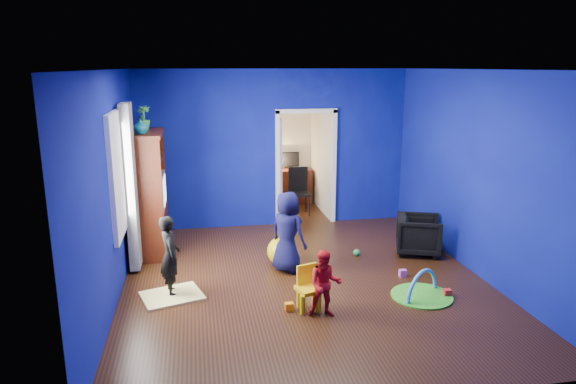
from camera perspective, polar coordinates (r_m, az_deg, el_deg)
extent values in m
cube|color=black|center=(7.31, 1.91, -9.93)|extent=(5.00, 5.50, 0.01)
cube|color=white|center=(6.69, 2.11, 13.44)|extent=(5.00, 5.50, 0.01)
cube|color=navy|center=(9.51, -1.55, 4.79)|extent=(5.00, 0.02, 2.90)
cube|color=navy|center=(4.31, 9.87, -6.65)|extent=(5.00, 0.02, 2.90)
cube|color=navy|center=(6.79, -19.10, 0.34)|extent=(0.02, 5.50, 2.90)
cube|color=navy|center=(7.77, 20.32, 1.88)|extent=(0.02, 5.50, 2.90)
imported|color=black|center=(8.52, 14.32, -4.62)|extent=(0.87, 0.86, 0.62)
imported|color=black|center=(6.92, -12.97, -6.90)|extent=(0.34, 0.44, 1.08)
imported|color=#0F1238|center=(7.47, -0.05, -4.47)|extent=(0.67, 0.69, 1.20)
imported|color=#B41B13|center=(6.23, 4.13, -10.15)|extent=(0.45, 0.38, 0.83)
imported|color=#0B585E|center=(7.94, -16.07, 7.02)|extent=(0.29, 0.29, 0.23)
imported|color=green|center=(8.45, -15.78, 7.93)|extent=(0.25, 0.25, 0.38)
cube|color=#3F160A|center=(8.43, -15.39, -0.15)|extent=(0.58, 1.14, 1.96)
cube|color=silver|center=(8.41, -15.14, 0.12)|extent=(0.46, 0.70, 0.54)
cube|color=#F2E07A|center=(7.03, -12.77, -11.18)|extent=(0.89, 0.79, 0.03)
sphere|color=yellow|center=(7.82, -0.74, -6.59)|extent=(0.43, 0.43, 0.43)
cube|color=yellow|center=(6.44, 2.34, -10.91)|extent=(0.35, 0.35, 0.50)
cylinder|color=green|center=(7.09, 14.63, -11.09)|extent=(0.80, 0.80, 0.02)
torus|color=#3F8CD8|center=(7.09, 14.64, -11.02)|extent=(0.62, 0.45, 0.72)
cube|color=white|center=(7.10, -18.64, 1.77)|extent=(0.03, 0.95, 1.55)
cube|color=slate|center=(7.68, -17.07, 0.47)|extent=(0.14, 0.42, 2.40)
cube|color=white|center=(9.69, 1.98, 2.55)|extent=(1.16, 0.10, 2.10)
cube|color=#3D140A|center=(11.28, 0.32, 0.67)|extent=(0.88, 0.44, 0.75)
cube|color=black|center=(11.28, 0.21, 3.65)|extent=(0.40, 0.05, 0.32)
sphere|color=#FFD88C|center=(11.18, -1.15, 3.45)|extent=(0.14, 0.14, 0.14)
cube|color=black|center=(10.34, 1.30, -0.06)|extent=(0.40, 0.40, 0.92)
cube|color=white|center=(11.13, 0.22, 9.07)|extent=(0.88, 0.24, 0.04)
cube|color=red|center=(7.17, 17.26, -10.66)|extent=(0.10, 0.08, 0.10)
cube|color=orange|center=(6.50, 0.12, -12.63)|extent=(0.10, 0.08, 0.10)
sphere|color=green|center=(8.30, 7.62, -6.67)|extent=(0.11, 0.11, 0.11)
cube|color=#CF4DBE|center=(7.64, 12.63, -8.78)|extent=(0.10, 0.08, 0.10)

